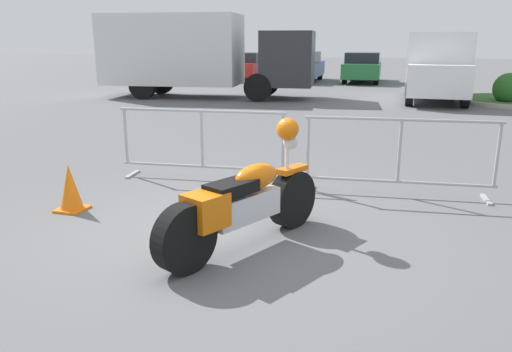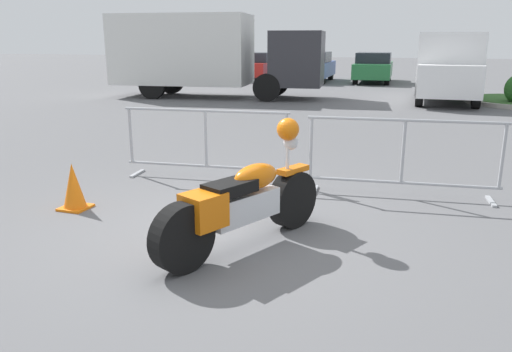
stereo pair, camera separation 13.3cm
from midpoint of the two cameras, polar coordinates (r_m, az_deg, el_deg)
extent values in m
plane|color=#5B5B5E|center=(5.63, -5.07, -6.30)|extent=(120.00, 120.00, 0.00)
cylinder|color=black|center=(5.66, 3.47, -2.63)|extent=(0.44, 0.67, 0.65)
cylinder|color=black|center=(4.61, -8.96, -7.08)|extent=(0.44, 0.67, 0.65)
cube|color=silver|center=(5.07, -2.10, -3.57)|extent=(0.58, 0.88, 0.28)
ellipsoid|color=orange|center=(5.11, -0.70, -0.06)|extent=(0.48, 0.63, 0.26)
cube|color=black|center=(4.87, -3.62, -1.37)|extent=(0.48, 0.60, 0.12)
cube|color=orange|center=(4.69, -6.61, -3.93)|extent=(0.45, 0.47, 0.33)
cube|color=orange|center=(5.56, 3.52, 0.76)|extent=(0.30, 0.43, 0.06)
cylinder|color=silver|center=(5.45, 2.88, 1.95)|extent=(0.05, 0.05, 0.46)
sphere|color=silver|center=(5.46, 3.24, 3.86)|extent=(0.16, 0.16, 0.16)
sphere|color=orange|center=(5.39, 2.93, 5.37)|extent=(0.24, 0.24, 0.24)
cylinder|color=#9EA0A5|center=(7.51, -6.82, 7.40)|extent=(2.55, 0.31, 0.04)
cylinder|color=#9EA0A5|center=(7.67, -6.62, 1.10)|extent=(2.55, 0.31, 0.04)
cylinder|color=#9EA0A5|center=(8.04, -15.13, 4.42)|extent=(0.05, 0.05, 0.85)
cylinder|color=#9EA0A5|center=(7.58, -6.72, 4.22)|extent=(0.05, 0.05, 0.85)
cylinder|color=#9EA0A5|center=(7.30, 2.54, 3.89)|extent=(0.05, 0.05, 0.85)
cube|color=#9EA0A5|center=(8.14, -14.39, 0.19)|extent=(0.11, 0.44, 0.03)
cube|color=#9EA0A5|center=(7.45, 1.95, -0.69)|extent=(0.11, 0.44, 0.03)
cylinder|color=#9EA0A5|center=(6.87, 15.81, 6.21)|extent=(2.55, 0.31, 0.04)
cylinder|color=#9EA0A5|center=(7.05, 15.31, -0.62)|extent=(2.55, 0.31, 0.04)
cylinder|color=#9EA0A5|center=(6.95, 5.40, 3.26)|extent=(0.05, 0.05, 0.85)
cylinder|color=#9EA0A5|center=(6.95, 15.56, 2.75)|extent=(0.05, 0.05, 0.85)
cylinder|color=#9EA0A5|center=(7.15, 25.42, 2.17)|extent=(0.05, 0.05, 0.85)
cube|color=#9EA0A5|center=(7.10, 5.84, -1.58)|extent=(0.11, 0.44, 0.03)
cube|color=#9EA0A5|center=(7.28, 24.34, -2.47)|extent=(0.11, 0.44, 0.03)
cube|color=silver|center=(19.26, -9.74, 14.05)|extent=(5.26, 2.93, 2.50)
cube|color=#2D2D33|center=(18.30, 3.47, 13.24)|extent=(2.07, 2.40, 1.90)
cylinder|color=black|center=(19.44, 0.97, 10.57)|extent=(0.99, 0.40, 0.96)
cylinder|color=black|center=(17.54, -0.01, 10.07)|extent=(0.99, 0.40, 0.96)
cylinder|color=black|center=(20.51, -10.96, 10.55)|extent=(0.99, 0.40, 0.96)
cylinder|color=black|center=(18.72, -13.05, 10.01)|extent=(0.99, 0.40, 0.96)
cube|color=white|center=(19.08, 19.79, 12.12)|extent=(2.03, 4.11, 2.00)
cube|color=white|center=(16.61, 19.99, 10.13)|extent=(1.91, 0.91, 1.00)
cylinder|color=black|center=(17.11, 22.61, 8.39)|extent=(0.24, 0.72, 0.72)
cylinder|color=black|center=(17.03, 16.94, 8.86)|extent=(0.24, 0.72, 0.72)
cylinder|color=black|center=(20.39, 21.79, 9.39)|extent=(0.24, 0.72, 0.72)
cylinder|color=black|center=(20.32, 17.01, 9.79)|extent=(0.24, 0.72, 0.72)
cube|color=tan|center=(30.14, -12.27, 12.06)|extent=(1.80, 4.06, 0.65)
cube|color=#1E232B|center=(29.99, -12.46, 13.10)|extent=(1.59, 2.11, 0.46)
cylinder|color=black|center=(31.60, -12.32, 11.70)|extent=(0.23, 0.60, 0.59)
cylinder|color=black|center=(31.01, -10.02, 11.75)|extent=(0.23, 0.60, 0.59)
cylinder|color=black|center=(29.34, -14.59, 11.32)|extent=(0.23, 0.60, 0.59)
cylinder|color=black|center=(28.70, -12.16, 11.39)|extent=(0.23, 0.60, 0.59)
cube|color=white|center=(28.26, -7.34, 12.22)|extent=(2.02, 4.55, 0.73)
cube|color=#1E232B|center=(28.09, -7.51, 13.48)|extent=(1.77, 2.36, 0.52)
cylinder|color=black|center=(29.89, -7.67, 11.79)|extent=(0.26, 0.67, 0.67)
cylinder|color=black|center=(29.35, -4.85, 11.81)|extent=(0.26, 0.67, 0.67)
cylinder|color=black|center=(27.27, -9.98, 11.38)|extent=(0.26, 0.67, 0.67)
cylinder|color=black|center=(26.67, -6.93, 11.42)|extent=(0.26, 0.67, 0.67)
cube|color=#B21E19|center=(27.50, -1.11, 12.19)|extent=(1.91, 4.31, 0.69)
cube|color=#1E232B|center=(27.33, -1.20, 13.41)|extent=(1.68, 2.23, 0.49)
cylinder|color=black|center=(29.01, -1.77, 11.78)|extent=(0.24, 0.64, 0.63)
cylinder|color=black|center=(28.64, 1.07, 11.74)|extent=(0.24, 0.64, 0.63)
cylinder|color=black|center=(26.43, -3.46, 11.43)|extent=(0.24, 0.64, 0.63)
cylinder|color=black|center=(26.02, -0.37, 11.39)|extent=(0.24, 0.64, 0.63)
cube|color=#284799|center=(26.49, 5.13, 12.08)|extent=(1.99, 4.49, 0.72)
cube|color=#1E232B|center=(26.31, 5.11, 13.40)|extent=(1.75, 2.33, 0.51)
cylinder|color=black|center=(28.03, 4.06, 11.66)|extent=(0.26, 0.67, 0.66)
cylinder|color=black|center=(27.79, 7.19, 11.55)|extent=(0.26, 0.67, 0.66)
cylinder|color=black|center=(25.26, 2.85, 11.29)|extent=(0.26, 0.67, 0.66)
cylinder|color=black|center=(25.00, 6.30, 11.18)|extent=(0.26, 0.67, 0.66)
cube|color=#236B38|center=(26.40, 11.91, 11.79)|extent=(1.97, 4.43, 0.71)
cube|color=#1E232B|center=(26.22, 11.96, 13.10)|extent=(1.73, 2.30, 0.51)
cylinder|color=black|center=(27.85, 10.47, 11.42)|extent=(0.25, 0.66, 0.65)
cylinder|color=black|center=(27.78, 13.60, 11.24)|extent=(0.25, 0.66, 0.65)
cylinder|color=black|center=(25.08, 9.96, 11.05)|extent=(0.25, 0.66, 0.65)
cylinder|color=black|center=(24.99, 13.42, 10.85)|extent=(0.25, 0.66, 0.65)
sphere|color=#286023|center=(18.22, 26.75, 8.92)|extent=(0.99, 0.99, 0.99)
cube|color=orange|center=(6.71, -20.79, -3.55)|extent=(0.34, 0.34, 0.03)
cone|color=orange|center=(6.62, -21.02, -1.13)|extent=(0.28, 0.28, 0.56)
camera|label=1|loc=(0.07, -90.71, -0.19)|focal=35.00mm
camera|label=2|loc=(0.07, 89.29, 0.19)|focal=35.00mm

